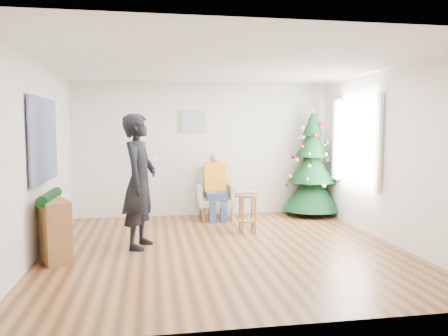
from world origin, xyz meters
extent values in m
plane|color=brown|center=(0.00, 0.00, 0.00)|extent=(5.00, 5.00, 0.00)
plane|color=white|center=(0.00, 0.00, 2.60)|extent=(5.00, 5.00, 0.00)
plane|color=silver|center=(0.00, 2.50, 1.30)|extent=(5.00, 0.00, 5.00)
plane|color=silver|center=(0.00, -2.50, 1.30)|extent=(5.00, 0.00, 5.00)
plane|color=silver|center=(-2.50, 0.00, 1.30)|extent=(0.00, 5.00, 5.00)
plane|color=silver|center=(2.50, 0.00, 1.30)|extent=(0.00, 5.00, 5.00)
cube|color=white|center=(2.47, 1.00, 1.50)|extent=(0.04, 1.30, 1.40)
cube|color=white|center=(2.44, 0.25, 1.50)|extent=(0.05, 0.25, 1.50)
cube|color=white|center=(2.44, 1.75, 1.50)|extent=(0.05, 0.25, 1.50)
cylinder|color=#3F2816|center=(2.11, 2.14, 0.14)|extent=(0.09, 0.09, 0.27)
cone|color=black|center=(2.11, 2.14, 0.50)|extent=(1.18, 1.18, 0.77)
cone|color=black|center=(2.11, 2.14, 1.00)|extent=(0.95, 0.95, 0.68)
cone|color=black|center=(2.11, 2.14, 1.46)|extent=(0.69, 0.69, 0.59)
cone|color=black|center=(2.11, 2.14, 1.82)|extent=(0.40, 0.40, 0.50)
cone|color=gold|center=(2.11, 2.14, 2.08)|extent=(0.13, 0.13, 0.13)
cylinder|color=brown|center=(0.55, 0.92, 0.62)|extent=(0.43, 0.43, 0.04)
cylinder|color=brown|center=(0.55, 0.92, 0.19)|extent=(0.32, 0.32, 0.02)
imported|color=silver|center=(0.55, 0.92, 0.65)|extent=(0.36, 0.25, 0.03)
cube|color=#96A383|center=(0.18, 2.00, 0.34)|extent=(0.69, 0.64, 0.12)
cube|color=#96A383|center=(0.19, 2.28, 0.68)|extent=(0.66, 0.14, 0.60)
cube|color=#96A383|center=(-0.13, 2.01, 0.50)|extent=(0.12, 0.52, 0.30)
cube|color=#96A383|center=(0.49, 1.99, 0.50)|extent=(0.12, 0.52, 0.30)
cube|color=navy|center=(0.18, 1.92, 0.47)|extent=(0.40, 0.41, 0.14)
cube|color=orange|center=(0.18, 2.13, 0.80)|extent=(0.41, 0.23, 0.55)
sphere|color=tan|center=(0.18, 2.11, 1.18)|extent=(0.21, 0.21, 0.21)
imported|color=black|center=(-1.18, 0.27, 0.96)|extent=(0.64, 0.80, 1.92)
cube|color=white|center=(-0.97, 0.24, 1.28)|extent=(0.07, 0.13, 0.04)
cube|color=brown|center=(-2.33, -0.06, 0.40)|extent=(0.69, 1.03, 0.80)
cylinder|color=black|center=(-2.33, -0.06, 0.82)|extent=(0.14, 0.90, 0.14)
cube|color=black|center=(-2.46, 0.30, 1.55)|extent=(0.03, 1.50, 1.15)
cube|color=tan|center=(-0.20, 2.47, 1.85)|extent=(0.52, 0.03, 0.42)
cube|color=gray|center=(-0.20, 2.45, 1.85)|extent=(0.44, 0.02, 0.34)
camera|label=1|loc=(-1.01, -6.02, 1.71)|focal=35.00mm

